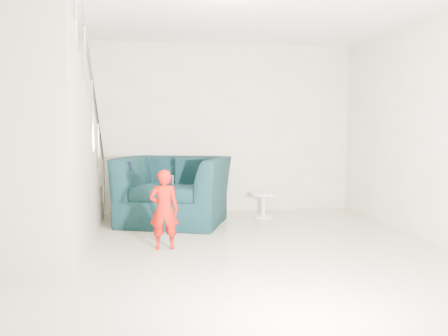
{
  "coord_description": "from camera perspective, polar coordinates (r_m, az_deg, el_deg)",
  "views": [
    {
      "loc": [
        -0.8,
        -4.84,
        1.4
      ],
      "look_at": [
        0.15,
        1.2,
        0.85
      ],
      "focal_mm": 38.0,
      "sensor_mm": 36.0,
      "label": 1
    }
  ],
  "objects": [
    {
      "name": "floor",
      "position": [
        5.1,
        0.43,
        -10.78
      ],
      "size": [
        5.5,
        5.5,
        0.0
      ],
      "primitive_type": "plane",
      "color": "tan",
      "rests_on": "ground"
    },
    {
      "name": "back_wall",
      "position": [
        7.64,
        -2.92,
        4.75
      ],
      "size": [
        5.0,
        0.0,
        5.0
      ],
      "primitive_type": "plane",
      "rotation": [
        1.57,
        0.0,
        0.0
      ],
      "color": "#A7A388",
      "rests_on": "floor"
    },
    {
      "name": "front_wall",
      "position": [
        2.24,
        11.93,
        3.77
      ],
      "size": [
        5.0,
        0.0,
        5.0
      ],
      "primitive_type": "plane",
      "rotation": [
        -1.57,
        0.0,
        0.0
      ],
      "color": "#A7A388",
      "rests_on": "floor"
    },
    {
      "name": "armchair",
      "position": [
        6.84,
        -6.05,
        -2.67
      ],
      "size": [
        1.81,
        1.7,
        0.95
      ],
      "primitive_type": "imported",
      "rotation": [
        0.0,
        0.0,
        -0.35
      ],
      "color": "black",
      "rests_on": "floor"
    },
    {
      "name": "toddler",
      "position": [
        5.41,
        -7.23,
        -4.97
      ],
      "size": [
        0.35,
        0.24,
        0.91
      ],
      "primitive_type": "imported",
      "rotation": [
        0.0,
        0.0,
        3.07
      ],
      "color": "#A10905",
      "rests_on": "floor"
    },
    {
      "name": "side_table",
      "position": [
        7.23,
        4.75,
        -3.97
      ],
      "size": [
        0.38,
        0.38,
        0.38
      ],
      "color": "silver",
      "rests_on": "floor"
    },
    {
      "name": "staircase",
      "position": [
        5.55,
        -21.39,
        0.1
      ],
      "size": [
        1.02,
        3.03,
        3.62
      ],
      "color": "#ADA089",
      "rests_on": "floor"
    },
    {
      "name": "cushion",
      "position": [
        7.04,
        -4.13,
        -0.42
      ],
      "size": [
        0.43,
        0.21,
        0.43
      ],
      "primitive_type": "cube",
      "rotation": [
        0.21,
        0.0,
        0.0
      ],
      "color": "black",
      "rests_on": "armchair"
    },
    {
      "name": "throw",
      "position": [
        6.85,
        -11.27,
        -1.7
      ],
      "size": [
        0.06,
        0.56,
        0.62
      ],
      "primitive_type": "cube",
      "color": "black",
      "rests_on": "armchair"
    },
    {
      "name": "phone",
      "position": [
        5.36,
        -6.21,
        -1.43
      ],
      "size": [
        0.02,
        0.05,
        0.1
      ],
      "primitive_type": "cube",
      "rotation": [
        0.0,
        0.0,
        0.06
      ],
      "color": "black",
      "rests_on": "toddler"
    }
  ]
}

